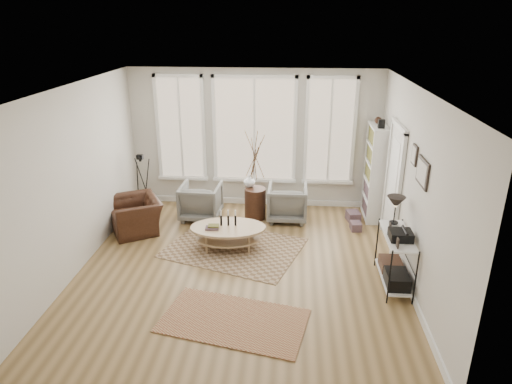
# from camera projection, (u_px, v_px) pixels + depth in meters

# --- Properties ---
(room) EXTENTS (5.50, 5.54, 2.90)m
(room) POSITION_uv_depth(u_px,v_px,m) (241.00, 185.00, 7.00)
(room) COLOR olive
(room) RESTS_ON ground
(bay_window) EXTENTS (4.14, 0.12, 2.24)m
(bay_window) POSITION_uv_depth(u_px,v_px,m) (254.00, 132.00, 9.43)
(bay_window) COLOR tan
(bay_window) RESTS_ON ground
(door) EXTENTS (0.09, 1.06, 2.22)m
(door) POSITION_uv_depth(u_px,v_px,m) (393.00, 183.00, 7.97)
(door) COLOR silver
(door) RESTS_ON ground
(bookcase) EXTENTS (0.31, 0.85, 2.06)m
(bookcase) POSITION_uv_depth(u_px,v_px,m) (375.00, 172.00, 9.04)
(bookcase) COLOR white
(bookcase) RESTS_ON ground
(low_shelf) EXTENTS (0.38, 1.08, 1.30)m
(low_shelf) POSITION_uv_depth(u_px,v_px,m) (395.00, 254.00, 6.86)
(low_shelf) COLOR white
(low_shelf) RESTS_ON ground
(wall_art) EXTENTS (0.04, 0.88, 0.44)m
(wall_art) POSITION_uv_depth(u_px,v_px,m) (420.00, 168.00, 6.37)
(wall_art) COLOR black
(wall_art) RESTS_ON ground
(rug_main) EXTENTS (2.65, 2.30, 0.01)m
(rug_main) POSITION_uv_depth(u_px,v_px,m) (234.00, 248.00, 8.10)
(rug_main) COLOR brown
(rug_main) RESTS_ON ground
(rug_runner) EXTENTS (2.11, 1.45, 0.01)m
(rug_runner) POSITION_uv_depth(u_px,v_px,m) (234.00, 320.00, 6.16)
(rug_runner) COLOR maroon
(rug_runner) RESTS_ON ground
(coffee_table) EXTENTS (1.38, 0.94, 0.61)m
(coffee_table) POSITION_uv_depth(u_px,v_px,m) (228.00, 231.00, 7.99)
(coffee_table) COLOR tan
(coffee_table) RESTS_ON ground
(armchair_left) EXTENTS (0.81, 0.83, 0.73)m
(armchair_left) POSITION_uv_depth(u_px,v_px,m) (201.00, 201.00, 9.19)
(armchair_left) COLOR slate
(armchair_left) RESTS_ON ground
(armchair_right) EXTENTS (0.77, 0.79, 0.72)m
(armchair_right) POSITION_uv_depth(u_px,v_px,m) (287.00, 203.00, 9.13)
(armchair_right) COLOR slate
(armchair_right) RESTS_ON ground
(side_table) EXTENTS (0.43, 0.43, 1.79)m
(side_table) POSITION_uv_depth(u_px,v_px,m) (255.00, 178.00, 9.01)
(side_table) COLOR #381F15
(side_table) RESTS_ON ground
(vase) EXTENTS (0.26, 0.26, 0.24)m
(vase) POSITION_uv_depth(u_px,v_px,m) (249.00, 181.00, 9.16)
(vase) COLOR silver
(vase) RESTS_ON side_table
(accent_chair) EXTENTS (1.29, 1.25, 0.64)m
(accent_chair) POSITION_uv_depth(u_px,v_px,m) (136.00, 215.00, 8.66)
(accent_chair) COLOR #381F15
(accent_chair) RESTS_ON ground
(tripod_camera) EXTENTS (0.45, 0.45, 1.27)m
(tripod_camera) POSITION_uv_depth(u_px,v_px,m) (143.00, 187.00, 9.32)
(tripod_camera) COLOR black
(tripod_camera) RESTS_ON ground
(book_stack_near) EXTENTS (0.29, 0.34, 0.19)m
(book_stack_near) POSITION_uv_depth(u_px,v_px,m) (353.00, 216.00, 9.16)
(book_stack_near) COLOR brown
(book_stack_near) RESTS_ON ground
(book_stack_far) EXTENTS (0.22, 0.26, 0.16)m
(book_stack_far) POSITION_uv_depth(u_px,v_px,m) (356.00, 226.00, 8.77)
(book_stack_far) COLOR brown
(book_stack_far) RESTS_ON ground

